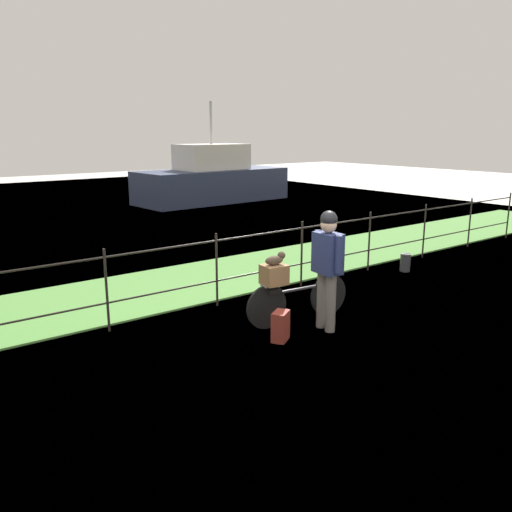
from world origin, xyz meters
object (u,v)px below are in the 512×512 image
Objects in this scene: bicycle_main at (297,300)px; backpack_on_paving at (281,326)px; moored_boat_mid at (212,180)px; mooring_bollard at (405,263)px; terrier_dog at (276,259)px; cyclist_person at (328,260)px; wooden_crate at (274,275)px.

bicycle_main is 0.77m from backpack_on_paving.
moored_boat_mid is at bearing 62.36° from bicycle_main.
mooring_bollard is at bearing 12.73° from bicycle_main.
moored_boat_mid is at bearing 60.88° from terrier_dog.
terrier_dog is 0.19× the size of cyclist_person.
moored_boat_mid reaches higher than cyclist_person.
mooring_bollard is at bearing -103.70° from moored_boat_mid.
backpack_on_paving is 4.41m from mooring_bollard.
moored_boat_mid is (7.00, 12.52, 0.64)m from backpack_on_paving.
moored_boat_mid reaches higher than mooring_bollard.
mooring_bollard is (3.59, 0.81, -0.16)m from bicycle_main.
terrier_dog is (0.02, -0.00, 0.22)m from wooden_crate.
mooring_bollard is at bearing 20.21° from cyclist_person.
mooring_bollard is (3.97, 0.77, -0.81)m from terrier_dog.
bicycle_main is 0.82m from cyclist_person.
bicycle_main is at bearing -167.27° from mooring_bollard.
terrier_dog is 0.71m from cyclist_person.
wooden_crate is 0.92× the size of mooring_bollard.
mooring_bollard is at bearing 10.83° from wooden_crate.
moored_boat_mid is (2.76, 11.31, 0.66)m from mooring_bollard.
cyclist_person is at bearing -45.87° from terrier_dog.
mooring_bollard is 11.66m from moored_boat_mid.
mooring_bollard is at bearing 10.94° from terrier_dog.
backpack_on_paving is at bearing -121.65° from terrier_dog.
cyclist_person is 1.11m from backpack_on_paving.
terrier_dog is 0.80× the size of backpack_on_paving.
wooden_crate is at bearing 173.31° from bicycle_main.
backpack_on_paving is (-0.27, -0.44, -0.79)m from terrier_dog.
wooden_crate is 4.11m from mooring_bollard.
wooden_crate is 0.77m from cyclist_person.
mooring_bollard is (3.47, 1.28, -0.82)m from cyclist_person.
backpack_on_paving is at bearing -119.21° from moored_boat_mid.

